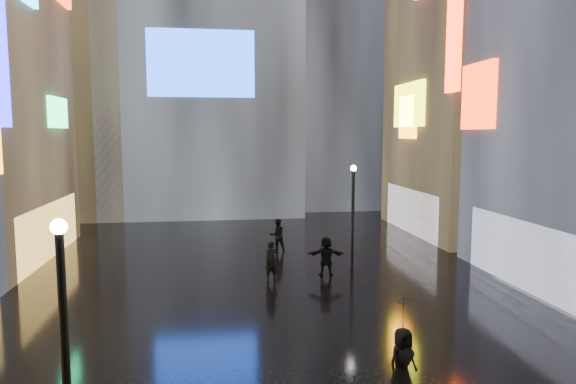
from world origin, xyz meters
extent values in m
plane|color=black|center=(0.00, 20.00, 0.00)|extent=(140.00, 140.00, 0.00)
cube|color=#FFC659|center=(-11.10, 26.00, 1.50)|extent=(0.20, 10.00, 3.00)
cube|color=#19E975|center=(-10.85, 27.82, 7.91)|extent=(0.25, 3.00, 1.71)
cube|color=white|center=(11.10, 17.00, 1.50)|extent=(0.20, 9.00, 3.00)
cube|color=#FF330C|center=(10.85, 21.12, 8.58)|extent=(0.25, 2.99, 3.26)
cube|color=black|center=(16.00, 30.00, 14.00)|extent=(10.00, 12.00, 28.00)
cube|color=white|center=(11.10, 30.00, 1.50)|extent=(0.20, 9.00, 3.00)
cube|color=#F9FF19|center=(10.85, 30.32, 8.66)|extent=(0.25, 4.92, 2.91)
cube|color=orange|center=(10.85, 30.44, 7.84)|extent=(0.25, 2.63, 2.87)
cube|color=#194CFF|center=(-3.00, 36.90, 12.00)|extent=(8.00, 0.20, 5.00)
cube|color=black|center=(9.00, 46.00, 17.00)|extent=(12.00, 12.00, 34.00)
cube|color=black|center=(-14.00, 42.00, 13.00)|extent=(10.00, 10.00, 26.00)
cylinder|color=black|center=(-4.96, 6.63, 2.50)|extent=(0.16, 0.16, 5.00)
sphere|color=white|center=(-4.96, 6.63, 5.05)|extent=(0.30, 0.30, 0.30)
cylinder|color=black|center=(4.58, 21.30, 2.50)|extent=(0.16, 0.16, 5.00)
sphere|color=white|center=(4.58, 21.30, 5.05)|extent=(0.30, 0.30, 0.30)
imported|color=black|center=(2.57, 9.11, 0.88)|extent=(1.02, 0.87, 1.77)
imported|color=black|center=(3.05, 20.39, 0.94)|extent=(1.81, 0.80, 1.88)
imported|color=black|center=(0.38, 19.84, 0.93)|extent=(0.79, 0.66, 1.86)
imported|color=black|center=(1.37, 25.75, 0.95)|extent=(1.04, 0.88, 1.89)
imported|color=black|center=(2.57, 9.11, 2.18)|extent=(0.90, 0.92, 0.82)
camera|label=1|loc=(-2.17, -2.99, 6.71)|focal=32.00mm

